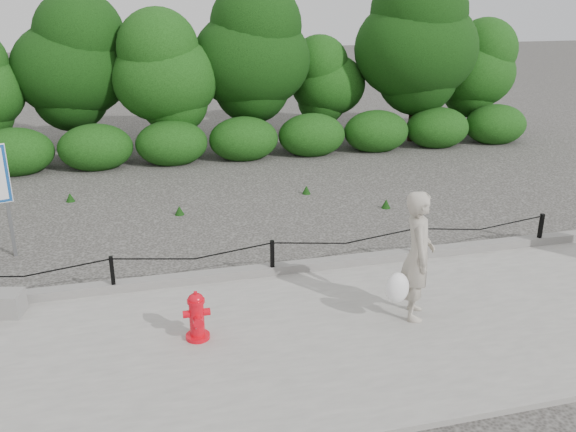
# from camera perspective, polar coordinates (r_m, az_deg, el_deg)

# --- Properties ---
(ground) EXTENTS (90.00, 90.00, 0.00)m
(ground) POSITION_cam_1_polar(r_m,az_deg,el_deg) (10.05, -1.46, -5.90)
(ground) COLOR #2D2B28
(ground) RESTS_ON ground
(sidewalk) EXTENTS (14.00, 4.00, 0.08)m
(sidewalk) POSITION_cam_1_polar(r_m,az_deg,el_deg) (8.33, 1.74, -11.50)
(sidewalk) COLOR gray
(sidewalk) RESTS_ON ground
(curb) EXTENTS (14.00, 0.22, 0.14)m
(curb) POSITION_cam_1_polar(r_m,az_deg,el_deg) (10.03, -1.54, -5.01)
(curb) COLOR slate
(curb) RESTS_ON sidewalk
(chain_barrier) EXTENTS (10.06, 0.06, 0.60)m
(chain_barrier) POSITION_cam_1_polar(r_m,az_deg,el_deg) (9.86, -1.49, -3.51)
(chain_barrier) COLOR black
(chain_barrier) RESTS_ON sidewalk
(treeline) EXTENTS (20.15, 3.86, 5.16)m
(treeline) POSITION_cam_1_polar(r_m,az_deg,el_deg) (17.99, -6.14, 14.27)
(treeline) COLOR black
(treeline) RESTS_ON ground
(fire_hydrant) EXTENTS (0.36, 0.36, 0.69)m
(fire_hydrant) POSITION_cam_1_polar(r_m,az_deg,el_deg) (8.21, -8.53, -9.28)
(fire_hydrant) COLOR red
(fire_hydrant) RESTS_ON sidewalk
(pedestrian) EXTENTS (0.84, 0.79, 1.86)m
(pedestrian) POSITION_cam_1_polar(r_m,az_deg,el_deg) (8.59, 11.94, -3.83)
(pedestrian) COLOR #A69D8E
(pedestrian) RESTS_ON sidewalk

